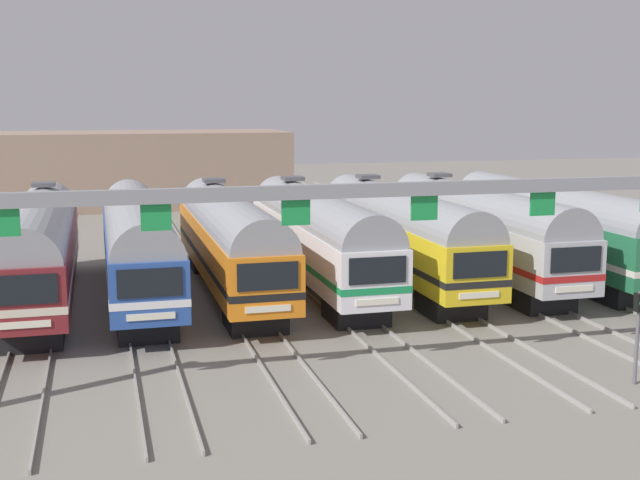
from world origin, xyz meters
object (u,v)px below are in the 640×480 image
(commuter_train_maroon, at_px, (40,246))
(catenary_gantry, at_px, (424,213))
(commuter_train_white, at_px, (317,234))
(commuter_train_yellow, at_px, (399,231))
(commuter_train_orange, at_px, (230,238))
(commuter_train_stainless, at_px, (478,228))
(yard_signal_mast, at_px, (639,320))
(commuter_train_blue, at_px, (137,242))
(commuter_train_green, at_px, (552,224))

(commuter_train_maroon, bearing_deg, catenary_gantry, -46.73)
(commuter_train_white, relative_size, commuter_train_yellow, 1.00)
(commuter_train_orange, distance_m, catenary_gantry, 14.42)
(commuter_train_stainless, height_order, yard_signal_mast, commuter_train_stainless)
(commuter_train_maroon, relative_size, commuter_train_white, 1.00)
(commuter_train_orange, bearing_deg, commuter_train_stainless, 0.00)
(commuter_train_blue, relative_size, yard_signal_mast, 5.90)
(commuter_train_maroon, xyz_separation_m, commuter_train_yellow, (16.95, 0.00, 0.00))
(commuter_train_maroon, distance_m, commuter_train_blue, 4.24)
(commuter_train_green, bearing_deg, commuter_train_yellow, 179.97)
(commuter_train_yellow, bearing_deg, commuter_train_maroon, 180.00)
(commuter_train_white, xyz_separation_m, commuter_train_stainless, (8.47, 0.00, 0.00))
(commuter_train_orange, bearing_deg, commuter_train_blue, -179.94)
(commuter_train_blue, bearing_deg, commuter_train_yellow, 0.02)
(catenary_gantry, bearing_deg, commuter_train_yellow, 72.58)
(commuter_train_white, relative_size, yard_signal_mast, 5.90)
(commuter_train_stainless, relative_size, yard_signal_mast, 5.90)
(commuter_train_green, relative_size, catenary_gantry, 0.59)
(commuter_train_blue, bearing_deg, catenary_gantry, -57.88)
(commuter_train_stainless, height_order, commuter_train_green, commuter_train_stainless)
(commuter_train_blue, distance_m, commuter_train_green, 21.18)
(commuter_train_stainless, xyz_separation_m, catenary_gantry, (-8.47, -13.50, 2.76))
(commuter_train_green, relative_size, yard_signal_mast, 5.90)
(commuter_train_white, relative_size, commuter_train_stainless, 1.00)
(commuter_train_maroon, bearing_deg, commuter_train_stainless, 0.00)
(commuter_train_blue, height_order, commuter_train_stainless, commuter_train_stainless)
(commuter_train_orange, distance_m, commuter_train_stainless, 12.71)
(commuter_train_blue, xyz_separation_m, commuter_train_white, (8.47, 0.00, 0.00))
(commuter_train_maroon, height_order, catenary_gantry, catenary_gantry)
(commuter_train_stainless, height_order, catenary_gantry, catenary_gantry)
(commuter_train_white, bearing_deg, commuter_train_green, -0.02)
(yard_signal_mast, bearing_deg, catenary_gantry, 158.16)
(catenary_gantry, bearing_deg, yard_signal_mast, -21.84)
(commuter_train_blue, xyz_separation_m, yard_signal_mast, (14.83, -16.04, -0.55))
(catenary_gantry, xyz_separation_m, yard_signal_mast, (6.35, -2.55, -3.32))
(commuter_train_maroon, xyz_separation_m, commuter_train_orange, (8.47, 0.00, 0.00))
(commuter_train_maroon, distance_m, commuter_train_yellow, 16.95)
(catenary_gantry, height_order, yard_signal_mast, catenary_gantry)
(commuter_train_stainless, bearing_deg, commuter_train_white, 180.00)
(commuter_train_orange, relative_size, yard_signal_mast, 5.90)
(commuter_train_blue, distance_m, commuter_train_white, 8.47)
(commuter_train_orange, xyz_separation_m, commuter_train_green, (16.95, -0.00, -0.00))
(commuter_train_orange, xyz_separation_m, commuter_train_white, (4.24, 0.00, 0.00))
(commuter_train_white, distance_m, yard_signal_mast, 17.27)
(commuter_train_blue, bearing_deg, commuter_train_green, 0.00)
(commuter_train_blue, xyz_separation_m, commuter_train_green, (21.18, 0.00, 0.00))
(commuter_train_stainless, distance_m, commuter_train_green, 4.24)
(commuter_train_maroon, height_order, commuter_train_stainless, same)
(catenary_gantry, bearing_deg, commuter_train_stainless, 57.89)
(commuter_train_orange, height_order, commuter_train_green, commuter_train_orange)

